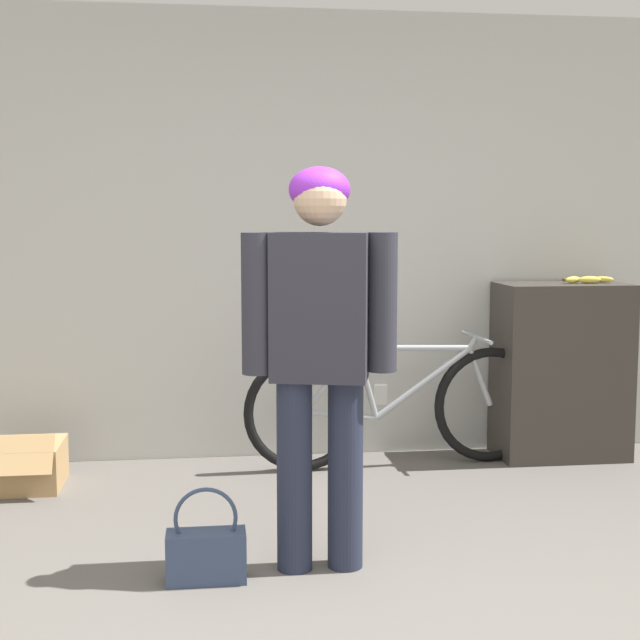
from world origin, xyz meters
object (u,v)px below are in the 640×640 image
(person, at_px, (320,335))
(cardboard_box, at_px, (21,465))
(handbag, at_px, (206,552))
(bicycle, at_px, (398,405))
(banana, at_px, (588,280))

(person, xyz_separation_m, cardboard_box, (-1.43, 1.27, -0.83))
(person, relative_size, handbag, 4.28)
(cardboard_box, bearing_deg, person, -41.67)
(handbag, bearing_deg, bicycle, 54.19)
(bicycle, relative_size, cardboard_box, 3.69)
(cardboard_box, bearing_deg, handbag, -54.32)
(banana, relative_size, cardboard_box, 0.64)
(cardboard_box, bearing_deg, bicycle, 4.13)
(banana, bearing_deg, person, -139.58)
(cardboard_box, bearing_deg, banana, 4.12)
(person, bearing_deg, handbag, -156.00)
(person, distance_m, banana, 2.32)
(bicycle, xyz_separation_m, cardboard_box, (-2.06, -0.15, -0.24))
(handbag, bearing_deg, banana, 35.50)
(person, height_order, bicycle, person)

